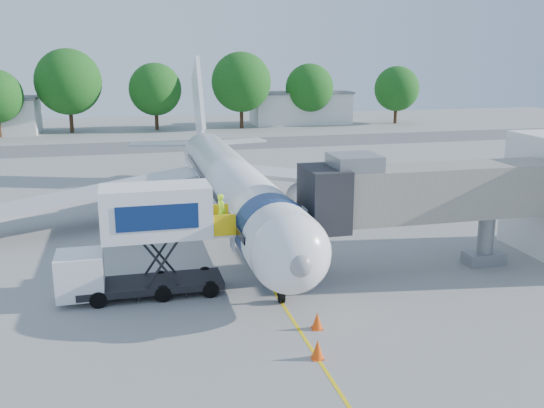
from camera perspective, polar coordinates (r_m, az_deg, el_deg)
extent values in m
plane|color=gray|center=(38.14, -2.74, -3.73)|extent=(160.00, 160.00, 0.00)
cube|color=yellow|center=(38.14, -2.74, -3.72)|extent=(0.15, 70.00, 0.01)
cube|color=#59595B|center=(78.82, -8.68, 5.45)|extent=(120.00, 10.00, 0.01)
cylinder|color=white|center=(40.21, -3.62, 1.63)|extent=(3.70, 28.00, 3.70)
sphere|color=white|center=(27.03, 1.71, -4.63)|extent=(3.70, 3.70, 3.70)
sphere|color=gray|center=(25.62, 2.64, -5.71)|extent=(1.10, 1.10, 1.10)
cone|color=white|center=(56.74, -6.70, 5.23)|extent=(3.70, 6.00, 3.70)
cube|color=white|center=(57.24, -6.95, 9.54)|extent=(0.35, 7.26, 8.29)
cube|color=#B8BABD|center=(46.01, 6.71, 2.26)|extent=(16.17, 9.32, 1.42)
cube|color=#B8BABD|center=(43.23, -16.27, 1.02)|extent=(16.17, 9.32, 1.42)
cylinder|color=#999BA0|center=(43.28, 3.24, 0.22)|extent=(2.10, 3.60, 2.10)
cylinder|color=#999BA0|center=(41.49, -11.45, -0.65)|extent=(2.10, 3.60, 2.10)
cube|color=black|center=(26.61, 1.89, -3.91)|extent=(2.60, 1.39, 0.81)
cylinder|color=navy|center=(29.79, 0.17, -2.83)|extent=(3.73, 2.00, 3.73)
cylinder|color=silver|center=(29.17, 0.89, -7.90)|extent=(0.16, 0.16, 1.50)
cylinder|color=black|center=(29.33, 0.88, -8.67)|extent=(0.25, 0.64, 0.64)
cylinder|color=black|center=(44.17, -0.94, -0.61)|extent=(0.35, 0.90, 0.90)
cylinder|color=black|center=(43.35, -7.66, -1.02)|extent=(0.35, 0.90, 0.90)
cube|color=gray|center=(33.56, 14.84, 1.11)|extent=(13.60, 2.60, 2.80)
cube|color=black|center=(31.14, 4.91, 0.54)|extent=(2.00, 3.20, 3.20)
cube|color=slate|center=(31.31, 7.77, 3.91)|extent=(2.40, 2.40, 0.80)
cylinder|color=slate|center=(36.06, 19.45, -3.11)|extent=(0.90, 0.90, 3.00)
cube|color=slate|center=(36.40, 19.30, -4.84)|extent=(2.20, 1.20, 0.70)
cylinder|color=black|center=(35.93, 18.09, -4.99)|extent=(0.30, 0.70, 0.70)
cylinder|color=black|center=(36.89, 20.48, -4.70)|extent=(0.30, 0.70, 0.70)
cube|color=black|center=(30.75, -11.30, -7.39)|extent=(7.00, 2.30, 0.35)
cube|color=white|center=(30.55, -17.60, -6.34)|extent=(2.20, 2.20, 2.10)
cube|color=black|center=(30.40, -17.66, -5.55)|extent=(1.90, 2.10, 0.70)
cube|color=white|center=(29.62, -10.87, -0.67)|extent=(5.20, 2.40, 2.50)
cube|color=navy|center=(28.45, -10.73, -1.28)|extent=(3.80, 0.04, 1.20)
cube|color=silver|center=(30.25, -4.80, -2.51)|extent=(1.10, 2.20, 0.10)
cube|color=yellow|center=(29.10, -4.49, -2.05)|extent=(1.10, 0.06, 1.10)
cube|color=yellow|center=(31.10, -5.13, -1.00)|extent=(1.10, 0.06, 1.10)
cylinder|color=black|center=(30.04, -5.80, -8.01)|extent=(0.80, 0.25, 0.80)
cylinder|color=black|center=(31.98, -6.34, -6.63)|extent=(0.80, 0.25, 0.80)
cylinder|color=black|center=(29.86, -16.03, -8.66)|extent=(0.80, 0.25, 0.80)
cylinder|color=black|center=(31.81, -15.91, -7.22)|extent=(0.80, 0.25, 0.80)
imported|color=#B2FF1A|center=(29.99, -4.77, -0.74)|extent=(0.63, 0.78, 1.83)
cube|color=white|center=(20.69, 5.16, -18.18)|extent=(3.64, 2.86, 1.30)
cube|color=navy|center=(20.47, 5.18, -17.19)|extent=(2.34, 2.20, 0.32)
cylinder|color=black|center=(21.28, 9.08, -18.35)|extent=(0.69, 0.48, 0.65)
cylinder|color=black|center=(22.03, 6.51, -17.02)|extent=(0.69, 0.48, 0.65)
cone|color=#F84C0D|center=(26.76, 4.28, -10.89)|extent=(0.49, 0.49, 0.78)
cube|color=#F84C0D|center=(26.92, 4.26, -11.59)|extent=(0.44, 0.44, 0.04)
cone|color=#F84C0D|center=(24.40, 4.31, -13.48)|extent=(0.50, 0.50, 0.79)
cube|color=#F84C0D|center=(24.57, 4.30, -14.26)|extent=(0.45, 0.45, 0.05)
cube|color=silver|center=(102.24, 2.70, 8.97)|extent=(16.00, 7.00, 5.00)
cube|color=slate|center=(102.04, 2.72, 10.45)|extent=(16.40, 7.40, 0.30)
cylinder|color=#382314|center=(95.29, -18.38, 7.69)|extent=(0.56, 0.56, 4.31)
sphere|color=#165115|center=(94.91, -18.63, 10.85)|extent=(9.59, 9.59, 9.59)
cylinder|color=#382314|center=(95.58, -10.81, 7.94)|extent=(0.56, 0.56, 3.57)
sphere|color=#165115|center=(95.23, -10.93, 10.56)|extent=(7.94, 7.94, 7.94)
cylinder|color=#382314|center=(95.92, -2.89, 8.37)|extent=(0.56, 0.56, 4.15)
sphere|color=#165115|center=(95.54, -2.92, 11.39)|extent=(9.21, 9.21, 9.21)
cylinder|color=#382314|center=(100.11, 3.51, 8.41)|extent=(0.56, 0.56, 3.49)
sphere|color=#165115|center=(99.77, 3.55, 10.85)|extent=(7.76, 7.76, 7.76)
cylinder|color=#382314|center=(104.71, 11.54, 8.36)|extent=(0.56, 0.56, 3.33)
sphere|color=#165115|center=(104.39, 11.65, 10.59)|extent=(7.40, 7.40, 7.40)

